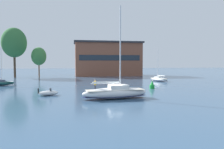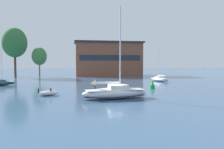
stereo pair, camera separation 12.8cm
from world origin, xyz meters
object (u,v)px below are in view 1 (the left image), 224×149
Objects in this scene: motor_tender at (48,93)px; channel_buoy at (152,85)px; tree_shore_center at (14,43)px; sailboat_moored_near_marina at (159,79)px; tree_shore_left at (39,56)px; sailboat_main at (115,92)px.

motor_tender is 23.85m from channel_buoy.
tree_shore_center is 59.35m from sailboat_moored_near_marina.
tree_shore_left is 53.69m from motor_tender.
tree_shore_center is (-9.57, 0.48, 5.47)m from tree_shore_left.
motor_tender is at bearing -163.44° from channel_buoy.
channel_buoy is at bearing -116.55° from sailboat_moored_near_marina.
tree_shore_center reaches higher than channel_buoy.
tree_shore_left reaches higher than sailboat_moored_near_marina.
tree_shore_left is 1.18× the size of sailboat_moored_near_marina.
tree_shore_left is at bearing 109.80° from sailboat_main.
sailboat_main reaches higher than motor_tender.
tree_shore_left is 11.03m from tree_shore_center.
sailboat_main is at bearing -132.14° from channel_buoy.
sailboat_main reaches higher than channel_buoy.
tree_shore_left is at bearing 147.30° from sailboat_moored_near_marina.
motor_tender is (9.21, -52.25, -8.22)m from tree_shore_left.
motor_tender is at bearing -80.00° from tree_shore_left.
tree_shore_left is at bearing 125.21° from channel_buoy.
sailboat_moored_near_marina is 41.20m from motor_tender.
channel_buoy is (11.24, 12.42, -0.24)m from sailboat_main.
tree_shore_left is at bearing -2.86° from tree_shore_center.
sailboat_main is (20.84, -57.87, -7.62)m from tree_shore_left.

